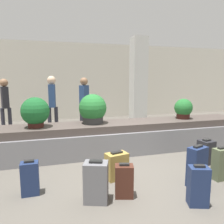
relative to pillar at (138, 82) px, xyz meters
The scene contains 18 objects.
ground_plane 4.69m from the pillar, 113.91° to the right, with size 18.00×18.00×0.00m, color #59544C.
back_wall 2.61m from the pillar, 133.22° to the left, with size 18.00×0.06×3.20m.
carousel 3.50m from the pillar, 123.26° to the right, with size 6.99×0.97×0.70m.
pillar is the anchor object (origin of this frame).
suitcase_1 4.19m from the pillar, 92.25° to the right, with size 0.30×0.30×0.50m.
suitcase_2 5.68m from the pillar, 129.25° to the right, with size 0.25×0.18×0.53m.
suitcase_3 4.98m from the pillar, 101.38° to the right, with size 0.36×0.27×0.67m.
suitcase_4 4.83m from the pillar, 117.05° to the right, with size 0.41×0.31×0.48m.
suitcase_5 5.55m from the pillar, 118.74° to the right, with size 0.39×0.34×0.60m.
suitcase_6 5.51m from the pillar, 103.89° to the right, with size 0.30×0.26×0.57m.
suitcase_7 4.84m from the pillar, 95.05° to the right, with size 0.28×0.19×0.57m.
suitcase_8 5.36m from the pillar, 114.76° to the right, with size 0.30×0.25×0.51m.
potted_plant_0 3.53m from the pillar, 129.86° to the right, with size 0.63×0.63×0.67m.
potted_plant_1 4.47m from the pillar, 141.44° to the right, with size 0.58×0.58×0.63m.
potted_plant_2 2.79m from the pillar, 87.48° to the right, with size 0.46×0.46×0.51m.
traveler_0 4.52m from the pillar, behind, with size 0.31×0.36×1.71m.
traveler_1 2.23m from the pillar, 165.68° to the right, with size 0.35×0.36×1.75m.
traveler_2 3.21m from the pillar, 167.15° to the right, with size 0.31×0.34×1.79m.
Camera 1 is at (-1.37, -3.49, 1.70)m, focal length 35.00 mm.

